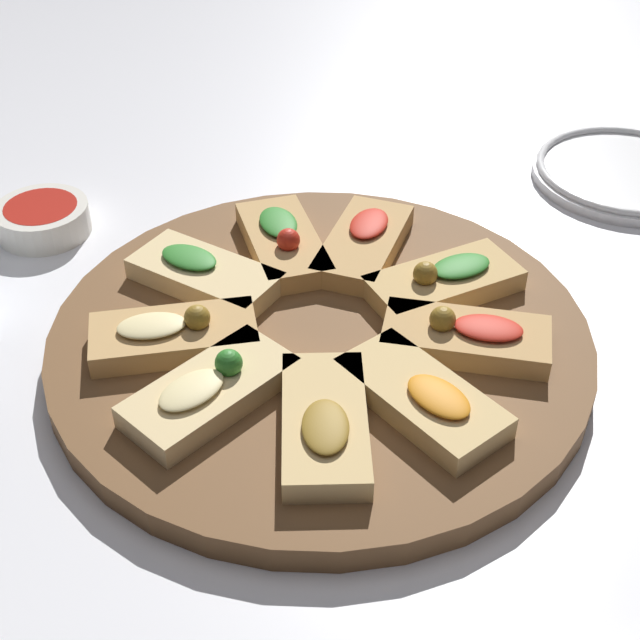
# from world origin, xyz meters

# --- Properties ---
(ground_plane) EXTENTS (3.00, 3.00, 0.00)m
(ground_plane) POSITION_xyz_m (0.00, 0.00, 0.00)
(ground_plane) COLOR white
(serving_board) EXTENTS (0.43, 0.43, 0.02)m
(serving_board) POSITION_xyz_m (0.00, 0.00, 0.01)
(serving_board) COLOR brown
(serving_board) RESTS_ON ground_plane
(focaccia_slice_0) EXTENTS (0.13, 0.08, 0.04)m
(focaccia_slice_0) POSITION_xyz_m (-0.11, 0.02, 0.03)
(focaccia_slice_0) COLOR tan
(focaccia_slice_0) RESTS_ON serving_board
(focaccia_slice_1) EXTENTS (0.14, 0.12, 0.03)m
(focaccia_slice_1) POSITION_xyz_m (-0.10, -0.06, 0.03)
(focaccia_slice_1) COLOR #E5C689
(focaccia_slice_1) RESTS_ON serving_board
(focaccia_slice_2) EXTENTS (0.09, 0.14, 0.04)m
(focaccia_slice_2) POSITION_xyz_m (-0.03, -0.11, 0.03)
(focaccia_slice_2) COLOR tan
(focaccia_slice_2) RESTS_ON serving_board
(focaccia_slice_3) EXTENTS (0.10, 0.14, 0.04)m
(focaccia_slice_3) POSITION_xyz_m (0.04, -0.11, 0.03)
(focaccia_slice_3) COLOR #E5C689
(focaccia_slice_3) RESTS_ON serving_board
(focaccia_slice_4) EXTENTS (0.14, 0.11, 0.03)m
(focaccia_slice_4) POSITION_xyz_m (0.11, -0.05, 0.03)
(focaccia_slice_4) COLOR #DBB775
(focaccia_slice_4) RESTS_ON serving_board
(focaccia_slice_5) EXTENTS (0.14, 0.09, 0.03)m
(focaccia_slice_5) POSITION_xyz_m (0.11, 0.03, 0.03)
(focaccia_slice_5) COLOR #DBB775
(focaccia_slice_5) RESTS_ON serving_board
(focaccia_slice_6) EXTENTS (0.12, 0.14, 0.04)m
(focaccia_slice_6) POSITION_xyz_m (0.07, 0.09, 0.03)
(focaccia_slice_6) COLOR tan
(focaccia_slice_6) RESTS_ON serving_board
(focaccia_slice_7) EXTENTS (0.06, 0.13, 0.04)m
(focaccia_slice_7) POSITION_xyz_m (-0.00, 0.11, 0.03)
(focaccia_slice_7) COLOR tan
(focaccia_slice_7) RESTS_ON serving_board
(focaccia_slice_8) EXTENTS (0.13, 0.13, 0.03)m
(focaccia_slice_8) POSITION_xyz_m (-0.08, 0.08, 0.03)
(focaccia_slice_8) COLOR tan
(focaccia_slice_8) RESTS_ON serving_board
(plate_left) EXTENTS (0.20, 0.20, 0.02)m
(plate_left) POSITION_xyz_m (-0.11, 0.41, 0.01)
(plate_left) COLOR white
(plate_left) RESTS_ON ground_plane
(dipping_bowl) EXTENTS (0.09, 0.09, 0.03)m
(dipping_bowl) POSITION_xyz_m (-0.27, -0.16, 0.02)
(dipping_bowl) COLOR silver
(dipping_bowl) RESTS_ON ground_plane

